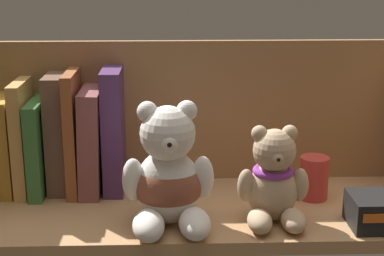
{
  "coord_description": "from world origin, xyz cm",
  "views": [
    {
      "loc": [
        -3.04,
        -87.36,
        40.11
      ],
      "look_at": [
        -0.02,
        0.0,
        14.95
      ],
      "focal_mm": 56.37,
      "sensor_mm": 36.0,
      "label": 1
    }
  ],
  "objects_px": {
    "teddy_bear_larger": "(168,177)",
    "small_product_box": "(383,211)",
    "book_7": "(114,129)",
    "book_4": "(58,133)",
    "book_5": "(75,131)",
    "teddy_bear_smaller": "(274,182)",
    "book_3": "(41,144)",
    "pillar_candle": "(314,178)",
    "book_2": "(25,135)",
    "book_6": "(93,139)",
    "book_1": "(8,143)"
  },
  "relations": [
    {
      "from": "book_2",
      "to": "teddy_bear_smaller",
      "type": "bearing_deg",
      "value": -20.26
    },
    {
      "from": "book_5",
      "to": "book_6",
      "type": "xyz_separation_m",
      "value": [
        0.03,
        0.0,
        -0.01
      ]
    },
    {
      "from": "teddy_bear_larger",
      "to": "small_product_box",
      "type": "bearing_deg",
      "value": -3.46
    },
    {
      "from": "book_4",
      "to": "book_6",
      "type": "height_order",
      "value": "book_4"
    },
    {
      "from": "book_7",
      "to": "teddy_bear_larger",
      "type": "height_order",
      "value": "book_7"
    },
    {
      "from": "book_2",
      "to": "book_3",
      "type": "relative_size",
      "value": 1.2
    },
    {
      "from": "book_1",
      "to": "book_3",
      "type": "height_order",
      "value": "book_1"
    },
    {
      "from": "book_4",
      "to": "small_product_box",
      "type": "xyz_separation_m",
      "value": [
        0.49,
        -0.17,
        -0.07
      ]
    },
    {
      "from": "book_7",
      "to": "book_4",
      "type": "bearing_deg",
      "value": 180.0
    },
    {
      "from": "book_2",
      "to": "book_5",
      "type": "relative_size",
      "value": 0.93
    },
    {
      "from": "book_5",
      "to": "teddy_bear_smaller",
      "type": "bearing_deg",
      "value": -25.07
    },
    {
      "from": "book_2",
      "to": "small_product_box",
      "type": "bearing_deg",
      "value": -16.98
    },
    {
      "from": "book_4",
      "to": "book_7",
      "type": "relative_size",
      "value": 0.95
    },
    {
      "from": "teddy_bear_larger",
      "to": "pillar_candle",
      "type": "xyz_separation_m",
      "value": [
        0.23,
        0.09,
        -0.04
      ]
    },
    {
      "from": "teddy_bear_smaller",
      "to": "small_product_box",
      "type": "relative_size",
      "value": 1.52
    },
    {
      "from": "book_1",
      "to": "book_7",
      "type": "height_order",
      "value": "book_7"
    },
    {
      "from": "book_4",
      "to": "book_5",
      "type": "xyz_separation_m",
      "value": [
        0.03,
        0.0,
        0.0
      ]
    },
    {
      "from": "book_1",
      "to": "book_4",
      "type": "bearing_deg",
      "value": 0.0
    },
    {
      "from": "book_7",
      "to": "book_5",
      "type": "bearing_deg",
      "value": 180.0
    },
    {
      "from": "pillar_candle",
      "to": "book_4",
      "type": "bearing_deg",
      "value": 171.83
    },
    {
      "from": "book_2",
      "to": "teddy_bear_smaller",
      "type": "xyz_separation_m",
      "value": [
        0.39,
        -0.14,
        -0.03
      ]
    },
    {
      "from": "book_3",
      "to": "small_product_box",
      "type": "xyz_separation_m",
      "value": [
        0.52,
        -0.17,
        -0.05
      ]
    },
    {
      "from": "book_2",
      "to": "pillar_candle",
      "type": "distance_m",
      "value": 0.48
    },
    {
      "from": "book_1",
      "to": "teddy_bear_smaller",
      "type": "height_order",
      "value": "book_1"
    },
    {
      "from": "book_4",
      "to": "small_product_box",
      "type": "bearing_deg",
      "value": -18.75
    },
    {
      "from": "book_3",
      "to": "teddy_bear_smaller",
      "type": "distance_m",
      "value": 0.39
    },
    {
      "from": "book_4",
      "to": "teddy_bear_smaller",
      "type": "height_order",
      "value": "book_4"
    },
    {
      "from": "teddy_bear_smaller",
      "to": "pillar_candle",
      "type": "height_order",
      "value": "teddy_bear_smaller"
    },
    {
      "from": "book_3",
      "to": "teddy_bear_larger",
      "type": "height_order",
      "value": "teddy_bear_larger"
    },
    {
      "from": "pillar_candle",
      "to": "book_1",
      "type": "bearing_deg",
      "value": 173.19
    },
    {
      "from": "book_2",
      "to": "book_7",
      "type": "xyz_separation_m",
      "value": [
        0.15,
        0.0,
        0.01
      ]
    },
    {
      "from": "book_1",
      "to": "pillar_candle",
      "type": "xyz_separation_m",
      "value": [
        0.5,
        -0.06,
        -0.05
      ]
    },
    {
      "from": "book_6",
      "to": "teddy_bear_smaller",
      "type": "xyz_separation_m",
      "value": [
        0.28,
        -0.14,
        -0.02
      ]
    },
    {
      "from": "book_2",
      "to": "book_6",
      "type": "distance_m",
      "value": 0.11
    },
    {
      "from": "book_1",
      "to": "book_3",
      "type": "xyz_separation_m",
      "value": [
        0.05,
        0.0,
        -0.0
      ]
    },
    {
      "from": "pillar_candle",
      "to": "teddy_bear_larger",
      "type": "bearing_deg",
      "value": -159.25
    },
    {
      "from": "book_2",
      "to": "teddy_bear_larger",
      "type": "bearing_deg",
      "value": -32.04
    },
    {
      "from": "book_4",
      "to": "teddy_bear_larger",
      "type": "bearing_deg",
      "value": -39.15
    },
    {
      "from": "book_4",
      "to": "teddy_bear_smaller",
      "type": "bearing_deg",
      "value": -23.24
    },
    {
      "from": "teddy_bear_larger",
      "to": "teddy_bear_smaller",
      "type": "distance_m",
      "value": 0.15
    },
    {
      "from": "book_6",
      "to": "small_product_box",
      "type": "bearing_deg",
      "value": -20.97
    },
    {
      "from": "book_3",
      "to": "teddy_bear_smaller",
      "type": "height_order",
      "value": "book_3"
    },
    {
      "from": "book_2",
      "to": "book_7",
      "type": "relative_size",
      "value": 0.91
    },
    {
      "from": "book_5",
      "to": "small_product_box",
      "type": "relative_size",
      "value": 2.11
    },
    {
      "from": "book_1",
      "to": "book_5",
      "type": "xyz_separation_m",
      "value": [
        0.11,
        0.0,
        0.02
      ]
    },
    {
      "from": "book_6",
      "to": "small_product_box",
      "type": "xyz_separation_m",
      "value": [
        0.44,
        -0.17,
        -0.06
      ]
    },
    {
      "from": "book_5",
      "to": "book_7",
      "type": "relative_size",
      "value": 0.98
    },
    {
      "from": "book_5",
      "to": "small_product_box",
      "type": "xyz_separation_m",
      "value": [
        0.47,
        -0.17,
        -0.08
      ]
    },
    {
      "from": "book_2",
      "to": "book_5",
      "type": "bearing_deg",
      "value": 0.0
    },
    {
      "from": "book_1",
      "to": "book_3",
      "type": "bearing_deg",
      "value": 0.0
    }
  ]
}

